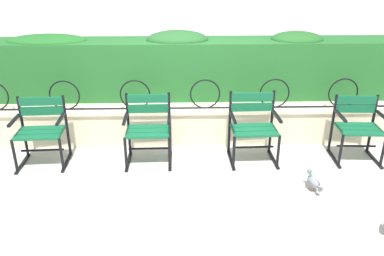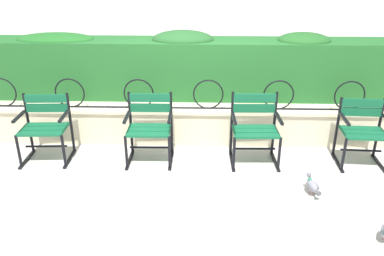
% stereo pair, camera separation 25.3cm
% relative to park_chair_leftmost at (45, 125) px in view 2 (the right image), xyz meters
% --- Properties ---
extents(ground_plane, '(60.00, 60.00, 0.00)m').
position_rel_park_chair_leftmost_xyz_m(ground_plane, '(1.91, -0.36, -0.46)').
color(ground_plane, '#BCB7AD').
extents(stone_wall, '(6.78, 0.41, 0.53)m').
position_rel_park_chair_leftmost_xyz_m(stone_wall, '(1.91, 0.57, -0.19)').
color(stone_wall, beige).
rests_on(stone_wall, ground).
extents(iron_arch_fence, '(6.25, 0.02, 0.42)m').
position_rel_park_chair_leftmost_xyz_m(iron_arch_fence, '(1.67, 0.50, 0.25)').
color(iron_arch_fence, black).
rests_on(iron_arch_fence, stone_wall).
extents(hedge_row, '(6.64, 0.68, 0.98)m').
position_rel_park_chair_leftmost_xyz_m(hedge_row, '(1.88, 1.09, 0.53)').
color(hedge_row, '#236028').
rests_on(hedge_row, stone_wall).
extents(park_chair_leftmost, '(0.63, 0.55, 0.85)m').
position_rel_park_chair_leftmost_xyz_m(park_chair_leftmost, '(0.00, 0.00, 0.00)').
color(park_chair_leftmost, '#145B38').
rests_on(park_chair_leftmost, ground).
extents(park_chair_centre_left, '(0.59, 0.53, 0.87)m').
position_rel_park_chair_leftmost_xyz_m(park_chair_centre_left, '(1.35, 0.01, 0.00)').
color(park_chair_centre_left, '#145B38').
rests_on(park_chair_centre_left, ground).
extents(park_chair_centre_right, '(0.61, 0.53, 0.89)m').
position_rel_park_chair_leftmost_xyz_m(park_chair_centre_right, '(2.70, 0.02, 0.01)').
color(park_chair_centre_right, '#145B38').
rests_on(park_chair_centre_right, ground).
extents(park_chair_rightmost, '(0.60, 0.55, 0.82)m').
position_rel_park_chair_leftmost_xyz_m(park_chair_rightmost, '(4.06, 0.01, -0.01)').
color(park_chair_rightmost, '#145B38').
rests_on(park_chair_rightmost, ground).
extents(pigeon_far_side, '(0.14, 0.29, 0.22)m').
position_rel_park_chair_leftmost_xyz_m(pigeon_far_side, '(3.27, -0.80, -0.35)').
color(pigeon_far_side, gray).
rests_on(pigeon_far_side, ground).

